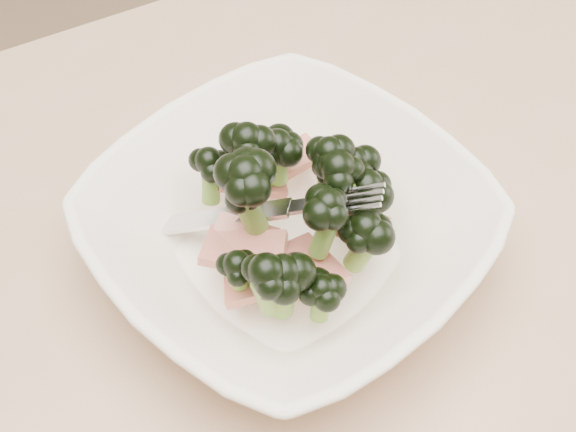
% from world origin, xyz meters
% --- Properties ---
extents(broccoli_dish, '(0.33, 0.33, 0.12)m').
position_xyz_m(broccoli_dish, '(0.08, 0.07, 0.79)').
color(broccoli_dish, white).
rests_on(broccoli_dish, dining_table).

